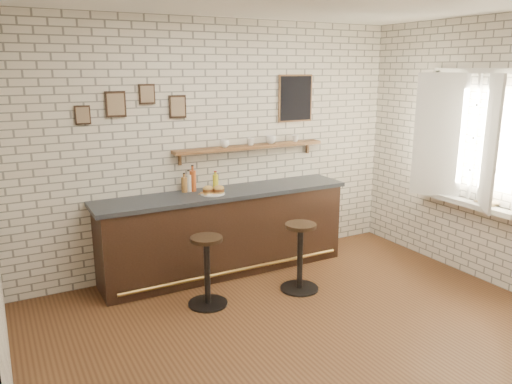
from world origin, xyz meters
TOP-DOWN VIEW (x-y plane):
  - ground at (0.00, 0.00)m, footprint 5.00×5.00m
  - bar_counter at (-0.06, 1.70)m, footprint 3.10×0.65m
  - sandwich_plate at (-0.23, 1.64)m, footprint 0.28×0.28m
  - ciabatta_sandwich at (-0.22, 1.64)m, footprint 0.27×0.19m
  - potato_chips at (-0.25, 1.64)m, footprint 0.26×0.17m
  - bitters_bottle_brown at (-0.48, 1.89)m, footprint 0.07×0.07m
  - bitters_bottle_white at (-0.43, 1.89)m, footprint 0.07×0.07m
  - bitters_bottle_amber at (-0.38, 1.89)m, footprint 0.08×0.08m
  - condiment_bottle_yellow at (-0.09, 1.89)m, footprint 0.07×0.07m
  - bar_stool_left at (-0.60, 0.97)m, footprint 0.42×0.42m
  - bar_stool_right at (0.45, 0.82)m, footprint 0.43×0.43m
  - wall_shelf at (0.40, 1.90)m, footprint 2.00×0.18m
  - shelf_cup_a at (0.05, 1.90)m, footprint 0.16×0.16m
  - shelf_cup_b at (0.41, 1.90)m, footprint 0.13×0.13m
  - shelf_cup_c at (0.69, 1.90)m, footprint 0.16×0.16m
  - shelf_cup_d at (1.06, 1.90)m, footprint 0.10×0.10m
  - back_wall_decor at (0.23, 1.98)m, footprint 2.96×0.02m
  - window_sill at (2.40, 0.30)m, footprint 0.20×1.35m
  - casement_window at (2.36, 0.30)m, footprint 0.40×1.30m
  - book_lower at (2.38, 0.04)m, footprint 0.21×0.26m
  - book_upper at (2.38, 0.05)m, footprint 0.25×0.28m

SIDE VIEW (x-z plane):
  - ground at x=0.00m, z-range 0.00..0.00m
  - bar_stool_left at x=-0.60m, z-range 0.03..0.78m
  - bar_stool_right at x=0.45m, z-range 0.03..0.80m
  - bar_counter at x=-0.06m, z-range 0.00..1.01m
  - window_sill at x=2.40m, z-range 0.87..0.93m
  - book_lower at x=2.38m, z-range 0.93..0.95m
  - book_upper at x=2.38m, z-range 0.95..0.97m
  - sandwich_plate at x=-0.23m, z-range 1.01..1.02m
  - potato_chips at x=-0.25m, z-range 1.02..1.03m
  - ciabatta_sandwich at x=-0.22m, z-range 1.02..1.11m
  - condiment_bottle_yellow at x=-0.09m, z-range 0.99..1.21m
  - bitters_bottle_brown at x=-0.48m, z-range 0.99..1.22m
  - bitters_bottle_white at x=-0.43m, z-range 0.99..1.24m
  - bitters_bottle_amber at x=-0.38m, z-range 0.98..1.30m
  - wall_shelf at x=0.40m, z-range 1.39..1.57m
  - shelf_cup_d at x=1.06m, z-range 1.50..1.59m
  - shelf_cup_b at x=0.41m, z-range 1.50..1.59m
  - shelf_cup_a at x=0.05m, z-range 1.50..1.59m
  - shelf_cup_c at x=0.69m, z-range 1.50..1.60m
  - casement_window at x=2.36m, z-range 0.87..2.43m
  - back_wall_decor at x=0.23m, z-range 1.77..2.33m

